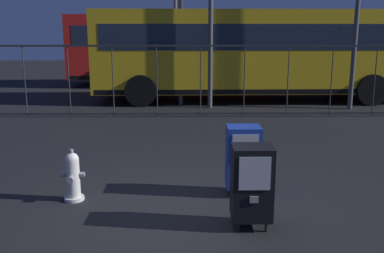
% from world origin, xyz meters
% --- Properties ---
extents(ground_plane, '(60.00, 60.00, 0.00)m').
position_xyz_m(ground_plane, '(0.00, 0.00, 0.00)').
color(ground_plane, black).
extents(fire_hydrant, '(0.33, 0.31, 0.75)m').
position_xyz_m(fire_hydrant, '(-1.38, 0.46, 0.35)').
color(fire_hydrant, silver).
rests_on(fire_hydrant, ground_plane).
extents(newspaper_box_primary, '(0.48, 0.42, 1.02)m').
position_xyz_m(newspaper_box_primary, '(1.03, 0.66, 0.57)').
color(newspaper_box_primary, black).
rests_on(newspaper_box_primary, ground_plane).
extents(newspaper_box_secondary, '(0.48, 0.42, 1.02)m').
position_xyz_m(newspaper_box_secondary, '(1.00, -0.42, 0.57)').
color(newspaper_box_secondary, black).
rests_on(newspaper_box_secondary, ground_plane).
extents(fence_barrier, '(18.03, 0.04, 2.00)m').
position_xyz_m(fence_barrier, '(0.00, 6.49, 1.02)').
color(fence_barrier, '#2D2D33').
rests_on(fence_barrier, ground_plane).
extents(bus_near, '(10.54, 2.92, 3.00)m').
position_xyz_m(bus_near, '(2.43, 9.49, 1.71)').
color(bus_near, gold).
rests_on(bus_near, ground_plane).
extents(bus_far, '(10.63, 3.26, 3.00)m').
position_xyz_m(bus_far, '(0.41, 14.04, 1.71)').
color(bus_far, red).
rests_on(bus_far, ground_plane).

